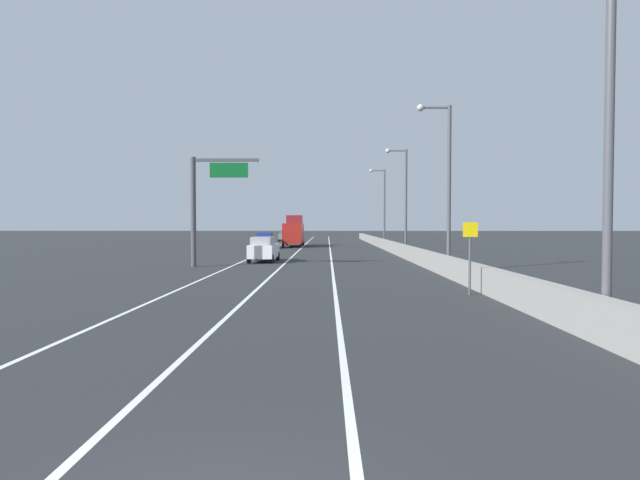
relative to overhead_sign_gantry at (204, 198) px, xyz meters
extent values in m
plane|color=#26282B|center=(7.26, 33.32, -4.73)|extent=(320.00, 320.00, 0.00)
cube|color=silver|center=(1.76, 24.32, -4.73)|extent=(0.16, 130.00, 0.00)
cube|color=silver|center=(5.26, 24.32, -4.73)|extent=(0.16, 130.00, 0.00)
cube|color=silver|center=(8.76, 24.32, -4.73)|extent=(0.16, 130.00, 0.00)
cube|color=gray|center=(15.21, 9.32, -4.18)|extent=(0.60, 120.00, 1.10)
cylinder|color=#47474C|center=(-0.74, 0.02, -0.98)|extent=(0.36, 0.36, 7.50)
cube|color=#47474C|center=(1.51, 0.02, 2.57)|extent=(4.50, 0.20, 0.20)
cube|color=#0C5923|center=(1.73, -0.10, 1.87)|extent=(2.60, 0.10, 1.00)
cylinder|color=#4C4C51|center=(14.31, -13.83, -3.53)|extent=(0.10, 0.10, 2.40)
cube|color=yellow|center=(14.31, -13.87, -2.03)|extent=(0.60, 0.04, 0.60)
cylinder|color=#4C4C51|center=(15.69, -21.72, 0.41)|extent=(0.24, 0.24, 10.27)
cylinder|color=#4C4C51|center=(15.98, -3.01, 0.41)|extent=(0.24, 0.24, 10.27)
cube|color=#4C4C51|center=(15.08, -3.01, 5.39)|extent=(1.80, 0.12, 0.12)
sphere|color=beige|center=(14.18, -3.01, 5.39)|extent=(0.44, 0.44, 0.44)
cylinder|color=#4C4C51|center=(16.16, 15.70, 0.41)|extent=(0.24, 0.24, 10.27)
cube|color=#4C4C51|center=(15.26, 15.70, 5.39)|extent=(1.80, 0.12, 0.12)
sphere|color=beige|center=(14.36, 15.70, 5.39)|extent=(0.44, 0.44, 0.44)
cylinder|color=#4C4C51|center=(16.12, 34.41, 0.41)|extent=(0.24, 0.24, 10.27)
cube|color=#4C4C51|center=(15.22, 34.41, 5.39)|extent=(1.80, 0.12, 0.12)
sphere|color=beige|center=(14.32, 34.41, 5.39)|extent=(0.44, 0.44, 0.44)
cube|color=slate|center=(1.02, 54.31, -3.92)|extent=(1.83, 4.38, 0.94)
cube|color=#4D505A|center=(1.03, 53.87, -3.15)|extent=(1.60, 1.98, 0.60)
cylinder|color=black|center=(0.19, 56.04, -4.39)|extent=(0.22, 0.68, 0.68)
cylinder|color=black|center=(1.84, 56.05, -4.39)|extent=(0.22, 0.68, 0.68)
cylinder|color=black|center=(0.21, 52.57, -4.39)|extent=(0.22, 0.68, 0.68)
cylinder|color=black|center=(1.85, 52.58, -4.39)|extent=(0.22, 0.68, 0.68)
cube|color=white|center=(3.48, 4.96, -3.88)|extent=(2.04, 4.49, 1.01)
cube|color=#96969E|center=(3.47, 4.51, -3.08)|extent=(1.73, 2.05, 0.60)
cylinder|color=black|center=(2.68, 6.75, -4.39)|extent=(0.24, 0.69, 0.68)
cylinder|color=black|center=(4.40, 6.69, -4.39)|extent=(0.24, 0.69, 0.68)
cylinder|color=black|center=(2.56, 3.22, -4.39)|extent=(0.24, 0.69, 0.68)
cylinder|color=black|center=(4.28, 3.16, -4.39)|extent=(0.24, 0.69, 0.68)
cube|color=#1E389E|center=(0.94, 27.37, -3.88)|extent=(1.94, 4.49, 1.02)
cube|color=navy|center=(0.93, 26.92, -3.06)|extent=(1.68, 2.03, 0.60)
cylinder|color=black|center=(0.11, 29.16, -4.39)|extent=(0.23, 0.68, 0.68)
cylinder|color=black|center=(1.82, 29.13, -4.39)|extent=(0.23, 0.68, 0.68)
cylinder|color=black|center=(0.05, 25.60, -4.39)|extent=(0.23, 0.68, 0.68)
cylinder|color=black|center=(1.76, 25.58, -4.39)|extent=(0.23, 0.68, 0.68)
cube|color=#A51E19|center=(4.02, 32.50, -2.96)|extent=(2.45, 8.44, 2.53)
cube|color=maroon|center=(4.01, 34.35, -1.15)|extent=(2.12, 1.87, 1.10)
cylinder|color=black|center=(2.88, 36.01, -4.23)|extent=(0.23, 1.00, 1.00)
cylinder|color=black|center=(5.12, 36.02, -4.23)|extent=(0.23, 1.00, 1.00)
cylinder|color=black|center=(2.92, 28.98, -4.23)|extent=(0.23, 1.00, 1.00)
cylinder|color=black|center=(5.16, 28.99, -4.23)|extent=(0.23, 1.00, 1.00)
camera|label=1|loc=(8.41, -35.22, -1.80)|focal=29.02mm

